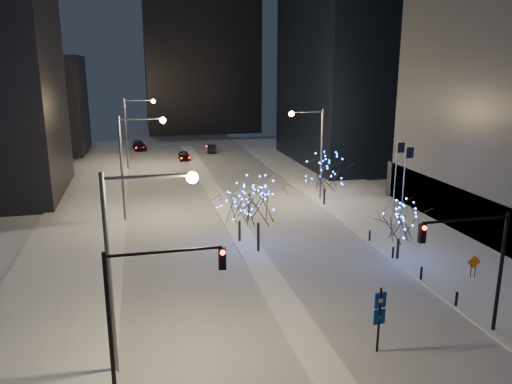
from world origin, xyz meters
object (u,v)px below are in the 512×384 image
object	(u,v)px
street_lamp_east	(314,142)
car_mid	(212,148)
holiday_tree_median_near	(258,202)
holiday_tree_plaza_near	(400,221)
construction_sign	(474,264)
street_lamp_w_near	(131,245)
holiday_tree_plaza_far	(325,173)
traffic_signal_west	(145,297)
traffic_signal_east	(478,255)
car_far	(140,146)
wayfinding_sign	(380,313)
street_lamp_w_far	(133,124)
holiday_tree_median_far	(239,204)
street_lamp_w_mid	(133,154)
car_near	(184,156)

from	to	relation	value
street_lamp_east	car_mid	size ratio (longest dim) A/B	2.45
car_mid	holiday_tree_median_near	distance (m)	47.71
holiday_tree_plaza_near	construction_sign	distance (m)	5.90
street_lamp_w_near	holiday_tree_plaza_far	bearing A→B (deg)	52.66
street_lamp_east	holiday_tree_median_near	size ratio (longest dim) A/B	1.65
holiday_tree_plaza_near	traffic_signal_west	bearing A→B (deg)	-147.97
traffic_signal_east	holiday_tree_plaza_far	size ratio (longest dim) A/B	1.13
street_lamp_w_near	construction_sign	size ratio (longest dim) A/B	6.14
car_far	holiday_tree_plaza_near	distance (m)	59.78
street_lamp_east	wayfinding_sign	bearing A→B (deg)	-103.15
holiday_tree_median_near	street_lamp_w_near	bearing A→B (deg)	-124.23
traffic_signal_east	holiday_tree_plaza_far	bearing A→B (deg)	86.63
holiday_tree_plaza_far	traffic_signal_west	bearing A→B (deg)	-124.58
construction_sign	street_lamp_w_far	bearing A→B (deg)	123.77
holiday_tree_plaza_far	construction_sign	distance (m)	20.43
holiday_tree_plaza_near	street_lamp_east	bearing A→B (deg)	91.32
street_lamp_w_near	traffic_signal_west	size ratio (longest dim) A/B	1.43
street_lamp_w_far	holiday_tree_plaza_far	xyz separation A→B (m)	(19.44, -24.52, -2.91)
street_lamp_w_near	holiday_tree_median_far	bearing A→B (deg)	62.90
street_lamp_w_mid	holiday_tree_median_near	distance (m)	14.77
street_lamp_w_far	car_mid	size ratio (longest dim) A/B	2.45
street_lamp_w_mid	street_lamp_w_far	xyz separation A→B (m)	(0.00, 25.00, 0.00)
holiday_tree_plaza_far	street_lamp_w_near	bearing A→B (deg)	-127.34
street_lamp_w_near	car_mid	world-z (taller)	street_lamp_w_near
traffic_signal_east	holiday_tree_median_near	world-z (taller)	traffic_signal_east
traffic_signal_west	car_near	world-z (taller)	traffic_signal_west
car_mid	holiday_tree_median_far	distance (m)	45.13
street_lamp_w_mid	car_near	world-z (taller)	street_lamp_w_mid
street_lamp_w_mid	car_far	distance (m)	41.98
street_lamp_w_near	traffic_signal_east	bearing A→B (deg)	-3.21
construction_sign	car_far	bearing A→B (deg)	116.50
street_lamp_east	car_near	size ratio (longest dim) A/B	2.42
car_mid	street_lamp_w_mid	bearing A→B (deg)	79.50
holiday_tree_plaza_far	street_lamp_w_far	bearing A→B (deg)	128.40
holiday_tree_median_near	holiday_tree_median_far	size ratio (longest dim) A/B	1.21
car_near	street_lamp_east	bearing A→B (deg)	-67.04
street_lamp_w_near	street_lamp_w_far	distance (m)	50.00
street_lamp_w_mid	traffic_signal_east	distance (m)	31.60
traffic_signal_west	traffic_signal_east	xyz separation A→B (m)	(17.38, 1.00, 0.00)
street_lamp_w_mid	wayfinding_sign	distance (m)	29.32
holiday_tree_median_far	street_lamp_east	bearing A→B (deg)	47.40
car_mid	street_lamp_w_far	bearing A→B (deg)	50.52
car_near	holiday_tree_plaza_near	distance (m)	46.88
holiday_tree_median_far	holiday_tree_median_near	bearing A→B (deg)	-69.08
street_lamp_w_far	wayfinding_sign	xyz separation A→B (m)	(12.17, -51.33, -4.28)
car_mid	wayfinding_sign	world-z (taller)	wayfinding_sign
car_mid	holiday_tree_median_near	xyz separation A→B (m)	(-3.27, -47.46, 3.51)
traffic_signal_west	construction_sign	world-z (taller)	traffic_signal_west
street_lamp_w_near	car_mid	xyz separation A→B (m)	(12.71, 61.34, -5.83)
street_lamp_east	holiday_tree_plaza_far	distance (m)	3.84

